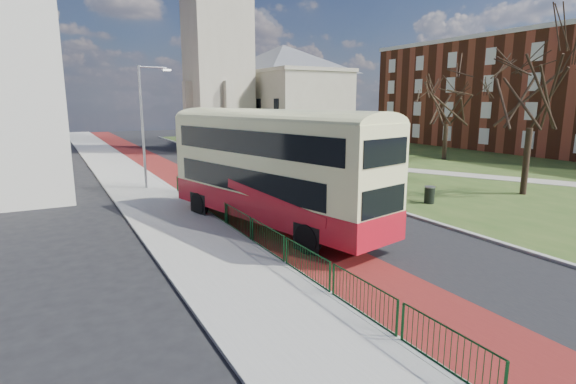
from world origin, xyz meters
TOP-DOWN VIEW (x-y plane):
  - ground at (0.00, 0.00)m, footprint 160.00×160.00m
  - road_carriageway at (1.50, 20.00)m, footprint 9.00×120.00m
  - bus_lane at (-1.20, 20.00)m, footprint 3.40×120.00m
  - pavement_west at (-5.00, 20.00)m, footprint 4.00×120.00m
  - kerb_west at (-3.00, 20.00)m, footprint 0.25×120.00m
  - kerb_east at (6.10, 22.00)m, footprint 0.25×80.00m
  - grass_green at (26.00, 22.00)m, footprint 40.00×80.00m
  - footpath at (20.00, 10.00)m, footprint 18.84×32.82m
  - pedestrian_railing at (-2.95, 4.00)m, footprint 0.07×24.00m
  - gothic_church at (12.56, 38.00)m, footprint 16.38×18.00m
  - brick_terrace at (40.00, 20.00)m, footprint 10.30×44.30m
  - streetlamp at (-4.35, 18.00)m, footprint 2.13×0.18m
  - bus at (-1.12, 5.69)m, footprint 5.80×12.98m
  - winter_tree_near at (16.29, 4.81)m, footprint 7.41×7.41m
  - winter_tree_far at (25.29, 19.66)m, footprint 7.90×7.90m
  - litter_bin at (9.09, 5.75)m, footprint 0.78×0.78m

SIDE VIEW (x-z plane):
  - ground at x=0.00m, z-range 0.00..0.00m
  - road_carriageway at x=1.50m, z-range 0.00..0.01m
  - bus_lane at x=-1.20m, z-range 0.00..0.01m
  - grass_green at x=26.00m, z-range 0.00..0.04m
  - footpath at x=20.00m, z-range 0.04..0.07m
  - pavement_west at x=-5.00m, z-range 0.00..0.12m
  - kerb_west at x=-3.00m, z-range 0.00..0.13m
  - kerb_east at x=6.10m, z-range 0.00..0.13m
  - litter_bin at x=9.09m, z-range 0.04..1.04m
  - pedestrian_railing at x=-2.95m, z-range -0.01..1.11m
  - bus at x=-1.12m, z-range 0.37..5.66m
  - streetlamp at x=-4.35m, z-range 0.59..8.59m
  - winter_tree_far at x=25.29m, z-range 1.79..10.87m
  - brick_terrace at x=40.00m, z-range 0.01..13.51m
  - winter_tree_near at x=16.29m, z-range 2.12..12.87m
  - gothic_church at x=12.56m, z-range -6.87..33.13m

